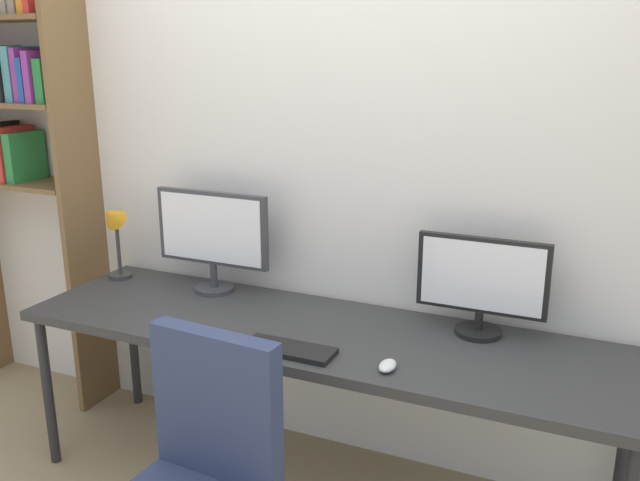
# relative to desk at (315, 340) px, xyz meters

# --- Properties ---
(wall_back) EXTENTS (4.83, 0.10, 2.60)m
(wall_back) POSITION_rel_desk_xyz_m (0.00, 0.42, 0.61)
(wall_back) COLOR silver
(wall_back) RESTS_ON ground_plane
(desk) EXTENTS (2.43, 0.68, 0.74)m
(desk) POSITION_rel_desk_xyz_m (0.00, 0.00, 0.00)
(desk) COLOR #333333
(desk) RESTS_ON ground_plane
(bookshelf) EXTENTS (0.83, 0.28, 2.25)m
(bookshelf) POSITION_rel_desk_xyz_m (-1.79, 0.23, 0.85)
(bookshelf) COLOR brown
(bookshelf) RESTS_ON ground_plane
(monitor_left) EXTENTS (0.55, 0.18, 0.46)m
(monitor_left) POSITION_rel_desk_xyz_m (-0.60, 0.21, 0.31)
(monitor_left) COLOR #38383D
(monitor_left) RESTS_ON desk
(monitor_right) EXTENTS (0.50, 0.18, 0.39)m
(monitor_right) POSITION_rel_desk_xyz_m (0.60, 0.21, 0.26)
(monitor_right) COLOR black
(monitor_right) RESTS_ON desk
(desk_lamp) EXTENTS (0.11, 0.16, 0.39)m
(desk_lamp) POSITION_rel_desk_xyz_m (-1.11, 0.16, 0.30)
(desk_lamp) COLOR #333333
(desk_lamp) RESTS_ON desk
(keyboard_main) EXTENTS (0.34, 0.13, 0.02)m
(keyboard_main) POSITION_rel_desk_xyz_m (0.00, -0.23, 0.06)
(keyboard_main) COLOR black
(keyboard_main) RESTS_ON desk
(computer_mouse) EXTENTS (0.06, 0.10, 0.03)m
(computer_mouse) POSITION_rel_desk_xyz_m (0.38, -0.22, 0.06)
(computer_mouse) COLOR silver
(computer_mouse) RESTS_ON desk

